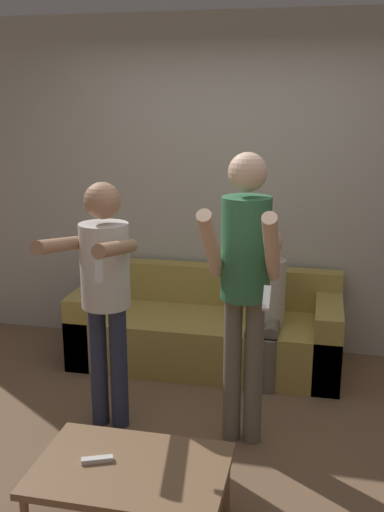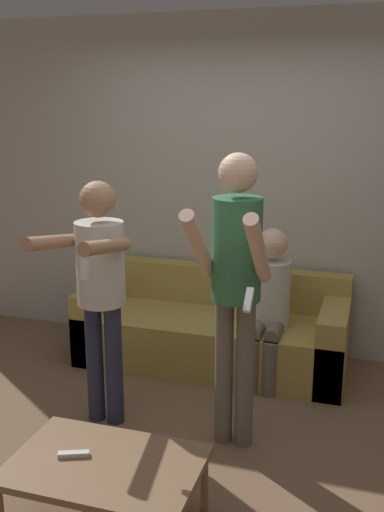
{
  "view_description": "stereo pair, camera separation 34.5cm",
  "coord_description": "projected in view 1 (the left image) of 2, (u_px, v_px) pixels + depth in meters",
  "views": [
    {
      "loc": [
        0.7,
        -3.09,
        2.06
      ],
      "look_at": [
        -0.13,
        0.72,
        1.02
      ],
      "focal_mm": 42.0,
      "sensor_mm": 36.0,
      "label": 1
    },
    {
      "loc": [
        1.03,
        -3.01,
        2.06
      ],
      "look_at": [
        -0.13,
        0.72,
        1.02
      ],
      "focal_mm": 42.0,
      "sensor_mm": 36.0,
      "label": 2
    }
  ],
  "objects": [
    {
      "name": "ground_plane",
      "position": [
        188.0,
        451.0,
        3.59
      ],
      "size": [
        14.0,
        14.0,
        0.0
      ],
      "primitive_type": "plane",
      "color": "brown"
    },
    {
      "name": "wall_back",
      "position": [
        234.0,
        187.0,
        4.86
      ],
      "size": [
        6.4,
        0.06,
        2.7
      ],
      "color": "#B7B2A8",
      "rests_on": "ground_plane"
    },
    {
      "name": "couch",
      "position": [
        207.0,
        331.0,
        4.76
      ],
      "size": [
        2.07,
        0.79,
        0.72
      ],
      "color": "#AD9347",
      "rests_on": "ground_plane"
    },
    {
      "name": "person_standing_left",
      "position": [
        104.0,
        281.0,
        3.63
      ],
      "size": [
        0.42,
        0.7,
        1.58
      ],
      "color": "#282D47",
      "rests_on": "ground_plane"
    },
    {
      "name": "person_standing_right",
      "position": [
        245.0,
        272.0,
        3.43
      ],
      "size": [
        0.41,
        0.62,
        1.77
      ],
      "color": "#6B6051",
      "rests_on": "ground_plane"
    },
    {
      "name": "person_seated",
      "position": [
        265.0,
        298.0,
        4.42
      ],
      "size": [
        0.29,
        0.52,
        1.14
      ],
      "color": "#6B6051",
      "rests_on": "ground_plane"
    },
    {
      "name": "coffee_table",
      "position": [
        131.0,
        473.0,
        2.83
      ],
      "size": [
        0.91,
        0.61,
        0.37
      ],
      "color": "#846042",
      "rests_on": "ground_plane"
    },
    {
      "name": "remote_on_table",
      "position": [
        97.0,
        460.0,
        2.86
      ],
      "size": [
        0.15,
        0.09,
        0.02
      ],
      "color": "white",
      "rests_on": "coffee_table"
    }
  ]
}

